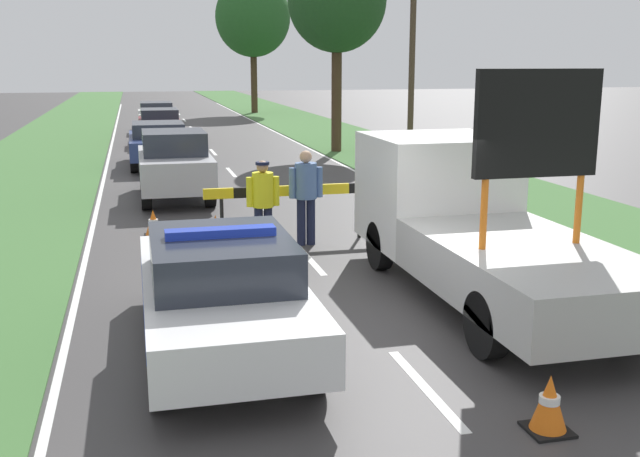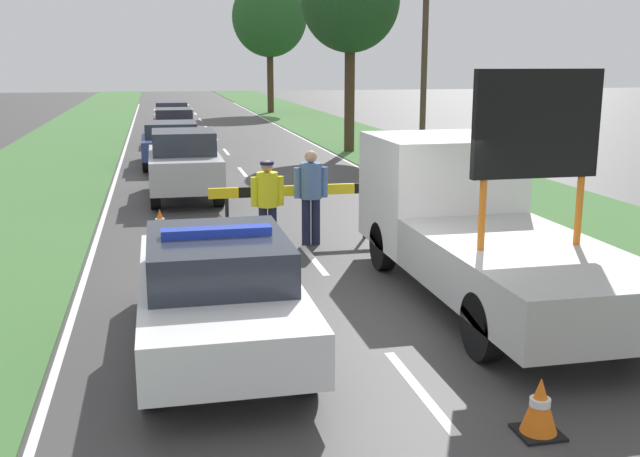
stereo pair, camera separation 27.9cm
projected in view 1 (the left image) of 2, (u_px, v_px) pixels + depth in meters
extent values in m
plane|color=#3D3A3A|center=(370.00, 326.00, 9.92)|extent=(160.00, 160.00, 0.00)
cube|color=silver|center=(425.00, 388.00, 8.04)|extent=(0.12, 2.09, 0.01)
cube|color=silver|center=(310.00, 259.00, 13.23)|extent=(0.12, 2.09, 0.01)
cube|color=silver|center=(259.00, 203.00, 18.42)|extent=(0.12, 2.09, 0.01)
cube|color=silver|center=(231.00, 172.00, 23.61)|extent=(0.12, 2.09, 0.01)
cube|color=silver|center=(213.00, 152.00, 28.81)|extent=(0.12, 2.09, 0.01)
cube|color=silver|center=(201.00, 138.00, 34.00)|extent=(0.12, 2.09, 0.01)
cube|color=silver|center=(191.00, 128.00, 39.19)|extent=(0.12, 2.09, 0.01)
cube|color=silver|center=(184.00, 120.00, 44.38)|extent=(0.12, 2.09, 0.01)
cube|color=silver|center=(179.00, 114.00, 49.58)|extent=(0.12, 2.09, 0.01)
cube|color=silver|center=(174.00, 109.00, 54.77)|extent=(0.12, 2.09, 0.01)
cube|color=silver|center=(170.00, 105.00, 59.96)|extent=(0.12, 2.09, 0.01)
cube|color=silver|center=(109.00, 154.00, 28.18)|extent=(0.10, 68.45, 0.01)
cube|color=silver|center=(309.00, 148.00, 29.99)|extent=(0.10, 68.45, 0.01)
cube|color=#427038|center=(41.00, 156.00, 27.39)|extent=(4.66, 120.00, 0.03)
cube|color=#427038|center=(369.00, 147.00, 30.33)|extent=(4.66, 120.00, 0.03)
cube|color=white|center=(221.00, 297.00, 9.03)|extent=(1.83, 4.58, 0.57)
cube|color=#282D38|center=(221.00, 257.00, 8.78)|extent=(1.61, 2.11, 0.50)
cylinder|color=black|center=(152.00, 291.00, 10.25)|extent=(0.24, 0.72, 0.72)
cylinder|color=black|center=(266.00, 283.00, 10.62)|extent=(0.24, 0.72, 0.72)
cylinder|color=black|center=(159.00, 372.00, 7.56)|extent=(0.24, 0.72, 0.72)
cylinder|color=black|center=(312.00, 358.00, 7.93)|extent=(0.24, 0.72, 0.72)
cube|color=#1E38C6|center=(221.00, 232.00, 8.71)|extent=(1.28, 0.24, 0.10)
cube|color=#193399|center=(221.00, 295.00, 9.02)|extent=(1.84, 3.76, 0.10)
cube|color=black|center=(204.00, 255.00, 11.25)|extent=(1.01, 0.08, 0.34)
cube|color=white|center=(436.00, 190.00, 12.59)|extent=(2.18, 2.23, 1.82)
cube|color=#232833|center=(413.00, 162.00, 13.56)|extent=(1.85, 0.04, 0.80)
cube|color=#B2B2AD|center=(528.00, 272.00, 9.72)|extent=(2.18, 4.09, 0.70)
cylinder|color=#D16619|center=(484.00, 214.00, 9.39)|extent=(0.09, 0.09, 0.90)
cylinder|color=#D16619|center=(578.00, 209.00, 9.70)|extent=(0.09, 0.09, 0.90)
cube|color=black|center=(537.00, 123.00, 9.30)|extent=(1.67, 0.12, 1.34)
cylinder|color=black|center=(380.00, 245.00, 12.57)|extent=(0.24, 0.81, 0.81)
cylinder|color=black|center=(486.00, 239.00, 13.02)|extent=(0.24, 0.81, 0.81)
cylinder|color=black|center=(487.00, 325.00, 8.80)|extent=(0.24, 0.81, 0.81)
cylinder|color=black|center=(631.00, 312.00, 9.25)|extent=(0.24, 0.81, 0.81)
cylinder|color=black|center=(222.00, 222.00, 14.16)|extent=(0.07, 0.07, 0.91)
cylinder|color=black|center=(359.00, 215.00, 14.79)|extent=(0.07, 0.07, 0.91)
cube|color=yellow|center=(218.00, 194.00, 14.02)|extent=(0.57, 0.08, 0.20)
cube|color=black|center=(248.00, 192.00, 14.15)|extent=(0.57, 0.08, 0.20)
cube|color=yellow|center=(277.00, 191.00, 14.29)|extent=(0.57, 0.08, 0.20)
cube|color=black|center=(306.00, 190.00, 14.42)|extent=(0.57, 0.08, 0.20)
cube|color=yellow|center=(335.00, 189.00, 14.55)|extent=(0.57, 0.08, 0.20)
cube|color=black|center=(362.00, 188.00, 14.68)|extent=(0.57, 0.08, 0.20)
cylinder|color=#191E38|center=(259.00, 230.00, 13.69)|extent=(0.16, 0.16, 0.84)
cylinder|color=#191E38|center=(268.00, 229.00, 13.73)|extent=(0.16, 0.16, 0.84)
cylinder|color=yellow|center=(263.00, 190.00, 13.55)|extent=(0.39, 0.39, 0.63)
cylinder|color=yellow|center=(250.00, 192.00, 13.50)|extent=(0.13, 0.13, 0.54)
cylinder|color=yellow|center=(276.00, 191.00, 13.61)|extent=(0.13, 0.13, 0.54)
sphere|color=#A57A5B|center=(262.00, 167.00, 13.45)|extent=(0.22, 0.22, 0.22)
cylinder|color=#141933|center=(262.00, 163.00, 13.44)|extent=(0.25, 0.25, 0.05)
cylinder|color=#191E38|center=(301.00, 222.00, 14.20)|extent=(0.17, 0.17, 0.90)
cylinder|color=#191E38|center=(311.00, 221.00, 14.25)|extent=(0.17, 0.17, 0.90)
cylinder|color=#4C6B9E|center=(306.00, 181.00, 14.05)|extent=(0.41, 0.41, 0.67)
cylinder|color=#4C6B9E|center=(293.00, 183.00, 14.00)|extent=(0.13, 0.13, 0.57)
cylinder|color=#4C6B9E|center=(319.00, 182.00, 14.12)|extent=(0.13, 0.13, 0.57)
sphere|color=tan|center=(306.00, 157.00, 13.95)|extent=(0.23, 0.23, 0.23)
cube|color=black|center=(547.00, 430.00, 7.10)|extent=(0.41, 0.41, 0.03)
cone|color=orange|center=(549.00, 402.00, 7.04)|extent=(0.35, 0.35, 0.54)
cylinder|color=white|center=(550.00, 399.00, 7.03)|extent=(0.20, 0.20, 0.08)
cube|color=black|center=(154.00, 235.00, 15.02)|extent=(0.39, 0.39, 0.03)
cone|color=orange|center=(153.00, 222.00, 14.96)|extent=(0.33, 0.33, 0.51)
cylinder|color=white|center=(153.00, 221.00, 14.96)|extent=(0.18, 0.18, 0.07)
cube|color=black|center=(216.00, 242.00, 14.42)|extent=(0.40, 0.40, 0.03)
cone|color=orange|center=(216.00, 228.00, 14.36)|extent=(0.34, 0.34, 0.53)
cylinder|color=white|center=(216.00, 227.00, 14.36)|extent=(0.19, 0.19, 0.07)
cube|color=black|center=(270.00, 272.00, 12.38)|extent=(0.38, 0.38, 0.03)
cone|color=orange|center=(269.00, 257.00, 12.32)|extent=(0.32, 0.32, 0.50)
cylinder|color=white|center=(269.00, 255.00, 12.32)|extent=(0.18, 0.18, 0.07)
cube|color=black|center=(405.00, 233.00, 15.24)|extent=(0.37, 0.37, 0.03)
cone|color=orange|center=(406.00, 220.00, 15.19)|extent=(0.31, 0.31, 0.49)
cylinder|color=white|center=(406.00, 219.00, 15.18)|extent=(0.18, 0.18, 0.07)
cube|color=#B2B2B7|center=(175.00, 168.00, 18.89)|extent=(1.73, 4.09, 0.78)
cube|color=#282D38|center=(174.00, 142.00, 18.63)|extent=(1.52, 1.88, 0.57)
cylinder|color=black|center=(144.00, 177.00, 20.01)|extent=(0.24, 0.78, 0.78)
cylinder|color=black|center=(201.00, 175.00, 20.35)|extent=(0.24, 0.78, 0.78)
cylinder|color=black|center=(146.00, 193.00, 17.60)|extent=(0.24, 0.78, 0.78)
cylinder|color=black|center=(210.00, 191.00, 17.95)|extent=(0.24, 0.78, 0.78)
cube|color=navy|center=(158.00, 145.00, 24.95)|extent=(1.87, 4.57, 0.60)
cube|color=#282D38|center=(158.00, 129.00, 24.71)|extent=(1.65, 2.10, 0.45)
cylinder|color=black|center=(134.00, 150.00, 26.17)|extent=(0.24, 0.79, 0.79)
cylinder|color=black|center=(181.00, 149.00, 26.55)|extent=(0.24, 0.79, 0.79)
cylinder|color=black|center=(134.00, 160.00, 23.49)|extent=(0.24, 0.79, 0.79)
cylinder|color=black|center=(186.00, 158.00, 23.87)|extent=(0.24, 0.79, 0.79)
cube|color=maroon|center=(160.00, 128.00, 31.55)|extent=(1.70, 4.51, 0.70)
cube|color=#282D38|center=(159.00, 114.00, 31.30)|extent=(1.50, 2.07, 0.45)
cylinder|color=black|center=(142.00, 134.00, 32.78)|extent=(0.24, 0.64, 0.64)
cylinder|color=black|center=(176.00, 133.00, 33.12)|extent=(0.24, 0.64, 0.64)
cylinder|color=black|center=(143.00, 140.00, 30.13)|extent=(0.24, 0.64, 0.64)
cylinder|color=black|center=(180.00, 139.00, 30.47)|extent=(0.24, 0.64, 0.64)
cube|color=silver|center=(156.00, 118.00, 36.98)|extent=(1.71, 4.64, 0.66)
cube|color=#282D38|center=(156.00, 107.00, 36.72)|extent=(1.50, 2.14, 0.48)
cylinder|color=black|center=(141.00, 123.00, 38.24)|extent=(0.24, 0.67, 0.67)
cylinder|color=black|center=(170.00, 122.00, 38.58)|extent=(0.24, 0.67, 0.67)
cylinder|color=black|center=(142.00, 128.00, 35.52)|extent=(0.24, 0.67, 0.67)
cylinder|color=black|center=(173.00, 127.00, 35.86)|extent=(0.24, 0.67, 0.67)
cylinder|color=#42301E|center=(254.00, 80.00, 49.99)|extent=(0.43, 0.43, 4.41)
ellipsoid|color=#235623|center=(253.00, 17.00, 49.10)|extent=(4.92, 4.92, 5.17)
cylinder|color=#42301E|center=(337.00, 96.00, 28.45)|extent=(0.39, 0.39, 4.28)
cylinder|color=#473828|center=(412.00, 73.00, 24.75)|extent=(0.20, 0.20, 6.10)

